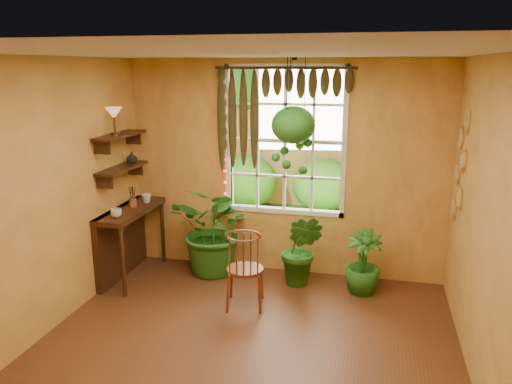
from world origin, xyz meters
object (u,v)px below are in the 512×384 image
potted_plant_mid (302,250)px  hanging_basket (293,128)px  potted_plant_left (216,230)px  counter_ledge (124,234)px  windsor_chair (245,280)px

potted_plant_mid → hanging_basket: 1.46m
potted_plant_left → hanging_basket: 1.64m
counter_ledge → potted_plant_mid: bearing=6.1°
windsor_chair → potted_plant_left: bearing=115.9°
counter_ledge → potted_plant_mid: potted_plant_mid is taller
counter_ledge → hanging_basket: bearing=7.7°
windsor_chair → hanging_basket: (0.38, 0.75, 1.59)m
potted_plant_mid → hanging_basket: size_ratio=0.69×
counter_ledge → potted_plant_mid: size_ratio=1.32×
windsor_chair → potted_plant_mid: windsor_chair is taller
potted_plant_left → hanging_basket: bearing=-2.8°
counter_ledge → windsor_chair: (1.69, -0.47, -0.23)m
potted_plant_left → potted_plant_mid: bearing=-4.7°
counter_ledge → windsor_chair: windsor_chair is taller
potted_plant_left → potted_plant_mid: (1.11, -0.09, -0.14)m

